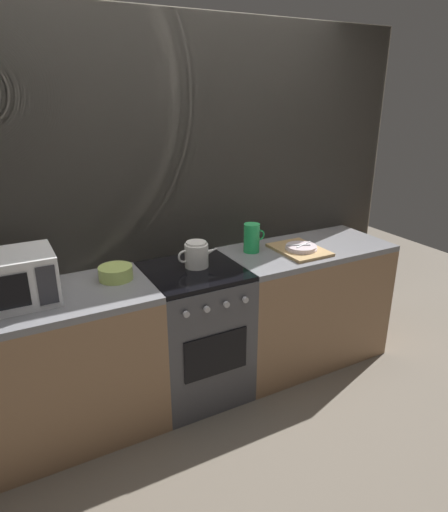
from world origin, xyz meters
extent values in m
plane|color=#6B6054|center=(0.00, 0.00, 0.00)|extent=(8.00, 8.00, 0.00)
cube|color=#A39989|center=(0.00, 0.33, 1.20)|extent=(3.60, 0.05, 2.40)
cube|color=beige|center=(0.00, 0.30, 1.20)|extent=(3.58, 0.01, 2.39)
cube|color=#997251|center=(-0.90, 0.00, 0.43)|extent=(1.20, 0.60, 0.86)
cube|color=gray|center=(-0.90, 0.00, 0.88)|extent=(1.20, 0.60, 0.04)
cube|color=#4C4C51|center=(0.00, 0.00, 0.43)|extent=(0.60, 0.60, 0.87)
cube|color=black|center=(0.00, 0.00, 0.89)|extent=(0.59, 0.59, 0.03)
cube|color=black|center=(0.00, -0.30, 0.45)|extent=(0.42, 0.01, 0.28)
cylinder|color=#B7B7BC|center=(-0.19, -0.32, 0.78)|extent=(0.04, 0.02, 0.04)
cylinder|color=#B7B7BC|center=(-0.06, -0.32, 0.78)|extent=(0.04, 0.02, 0.04)
cylinder|color=#B7B7BC|center=(0.06, -0.32, 0.78)|extent=(0.04, 0.02, 0.04)
cylinder|color=#B7B7BC|center=(0.19, -0.32, 0.78)|extent=(0.04, 0.02, 0.04)
cube|color=#997251|center=(0.90, 0.00, 0.43)|extent=(1.20, 0.60, 0.86)
cube|color=gray|center=(0.90, 0.00, 0.88)|extent=(1.20, 0.60, 0.04)
cube|color=white|center=(-1.03, 0.02, 1.04)|extent=(0.46, 0.34, 0.27)
cube|color=#333338|center=(-0.87, -0.15, 1.04)|extent=(0.09, 0.01, 0.21)
cylinder|color=white|center=(0.04, 0.03, 0.98)|extent=(0.15, 0.15, 0.15)
cylinder|color=white|center=(0.04, 0.03, 1.06)|extent=(0.13, 0.13, 0.02)
cone|color=white|center=(0.15, 0.03, 0.99)|extent=(0.10, 0.04, 0.05)
torus|color=white|center=(-0.05, 0.03, 0.98)|extent=(0.08, 0.01, 0.08)
cylinder|color=#B7D166|center=(-0.47, 0.08, 0.94)|extent=(0.20, 0.20, 0.08)
cylinder|color=green|center=(0.49, 0.11, 1.00)|extent=(0.11, 0.11, 0.20)
torus|color=green|center=(0.56, 0.11, 1.01)|extent=(0.08, 0.01, 0.08)
cube|color=tan|center=(0.79, -0.04, 0.91)|extent=(0.30, 0.40, 0.02)
cylinder|color=silver|center=(0.79, -0.06, 0.93)|extent=(0.22, 0.22, 0.01)
cylinder|color=silver|center=(0.79, -0.06, 0.94)|extent=(0.21, 0.21, 0.01)
cylinder|color=silver|center=(0.81, -0.06, 0.95)|extent=(0.16, 0.07, 0.01)
cube|color=silver|center=(0.77, -0.05, 0.95)|extent=(0.16, 0.09, 0.00)
camera|label=1|loc=(-1.05, -2.35, 1.95)|focal=31.11mm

